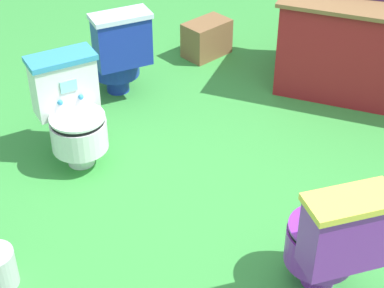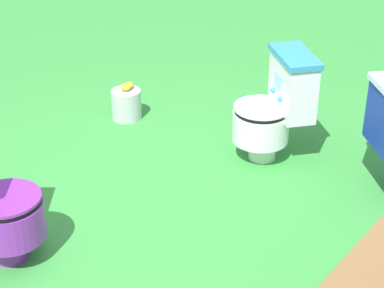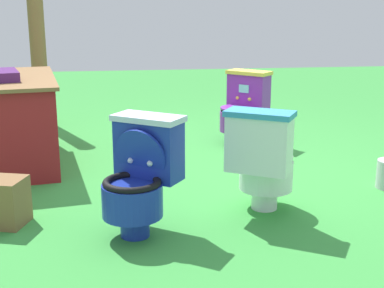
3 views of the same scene
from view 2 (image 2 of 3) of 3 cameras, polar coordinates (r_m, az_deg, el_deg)
ground at (r=3.83m, az=-2.76°, el=-7.56°), size 14.00×14.00×0.00m
toilet_white at (r=4.41m, az=6.98°, el=3.12°), size 0.63×0.60×0.73m
lemon_bucket at (r=5.03m, az=-5.52°, el=3.41°), size 0.22×0.22×0.28m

